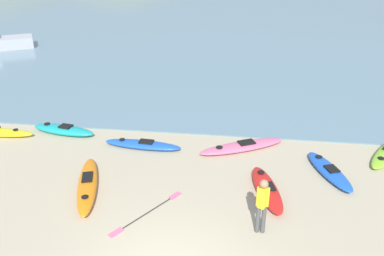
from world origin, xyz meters
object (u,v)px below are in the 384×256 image
Objects in this scene: kayak_on_sand_1 at (143,145)px; kayak_on_sand_3 at (242,146)px; kayak_on_sand_2 at (63,130)px; kayak_on_sand_4 at (267,189)px; person_near_foreground at (262,203)px; kayak_on_sand_7 at (88,184)px; kayak_on_sand_9 at (329,171)px; loose_paddle at (148,213)px.

kayak_on_sand_1 reaches higher than kayak_on_sand_3.
kayak_on_sand_1 is 3.78m from kayak_on_sand_2.
person_near_foreground is at bearing -98.43° from kayak_on_sand_4.
kayak_on_sand_2 reaches higher than kayak_on_sand_4.
kayak_on_sand_2 is at bearing 167.44° from kayak_on_sand_1.
kayak_on_sand_7 is 8.26m from kayak_on_sand_9.
kayak_on_sand_9 is at bearing 26.91° from loose_paddle.
kayak_on_sand_9 is (3.03, -1.46, 0.02)m from kayak_on_sand_3.
kayak_on_sand_9 reaches higher than kayak_on_sand_1.
kayak_on_sand_2 is 0.87× the size of kayak_on_sand_7.
kayak_on_sand_1 is 0.90× the size of kayak_on_sand_3.
person_near_foreground reaches higher than kayak_on_sand_2.
kayak_on_sand_3 reaches higher than loose_paddle.
kayak_on_sand_4 reaches higher than kayak_on_sand_9.
kayak_on_sand_4 is 5.84m from kayak_on_sand_7.
kayak_on_sand_4 is 0.99× the size of kayak_on_sand_9.
kayak_on_sand_2 is 4.63m from kayak_on_sand_7.
kayak_on_sand_1 is 1.16× the size of kayak_on_sand_4.
kayak_on_sand_3 is at bearing 154.17° from kayak_on_sand_9.
kayak_on_sand_3 is 5.19m from loose_paddle.
kayak_on_sand_2 reaches higher than kayak_on_sand_7.
kayak_on_sand_4 is 1.15× the size of loose_paddle.
kayak_on_sand_4 is at bearing -21.59° from kayak_on_sand_2.
kayak_on_sand_2 is 1.24× the size of loose_paddle.
person_near_foreground is at bearing -14.07° from kayak_on_sand_7.
kayak_on_sand_9 is at bearing 53.09° from person_near_foreground.
kayak_on_sand_2 is 1.74× the size of person_near_foreground.
person_near_foreground reaches higher than kayak_on_sand_1.
kayak_on_sand_7 reaches higher than kayak_on_sand_9.
kayak_on_sand_4 is at bearing -147.09° from kayak_on_sand_9.
person_near_foreground is at bearing -32.69° from kayak_on_sand_2.
kayak_on_sand_7 is (-5.01, -3.40, 0.03)m from kayak_on_sand_3.
loose_paddle is (-3.29, 0.39, -0.96)m from person_near_foreground.
kayak_on_sand_7 is at bearing -166.44° from kayak_on_sand_9.
kayak_on_sand_2 reaches higher than kayak_on_sand_9.
loose_paddle is (4.85, -4.83, -0.16)m from kayak_on_sand_2.
kayak_on_sand_9 is (10.63, -1.90, -0.03)m from kayak_on_sand_2.
kayak_on_sand_3 is 1.47× the size of loose_paddle.
kayak_on_sand_4 is (8.41, -3.33, -0.01)m from kayak_on_sand_2.
kayak_on_sand_9 is (8.03, 1.94, -0.02)m from kayak_on_sand_7.
kayak_on_sand_3 is at bearing 105.58° from kayak_on_sand_4.
kayak_on_sand_9 is 1.16× the size of loose_paddle.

